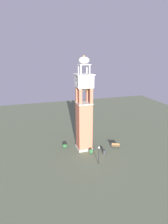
# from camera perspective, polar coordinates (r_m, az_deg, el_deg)

# --- Properties ---
(ground) EXTENTS (80.00, 80.00, 0.00)m
(ground) POSITION_cam_1_polar(r_m,az_deg,el_deg) (39.50, -0.00, -10.75)
(ground) COLOR #5B664C
(clock_tower) EXTENTS (3.25, 3.25, 18.19)m
(clock_tower) POSITION_cam_1_polar(r_m,az_deg,el_deg) (36.56, 0.00, -0.26)
(clock_tower) COLOR #AD5B42
(clock_tower) RESTS_ON ground
(park_bench) EXTENTS (1.13, 1.62, 0.95)m
(park_bench) POSITION_cam_1_polar(r_m,az_deg,el_deg) (39.94, 9.44, -9.89)
(park_bench) COLOR brown
(park_bench) RESTS_ON ground
(lamp_post) EXTENTS (0.36, 0.36, 3.39)m
(lamp_post) POSITION_cam_1_polar(r_m,az_deg,el_deg) (33.35, 4.48, -11.80)
(lamp_post) COLOR black
(lamp_post) RESTS_ON ground
(trash_bin) EXTENTS (0.52, 0.52, 0.80)m
(trash_bin) POSITION_cam_1_polar(r_m,az_deg,el_deg) (37.54, 6.08, -11.77)
(trash_bin) COLOR #2D2D33
(trash_bin) RESTS_ON ground
(shrub_near_entry) EXTENTS (1.05, 1.05, 0.79)m
(shrub_near_entry) POSITION_cam_1_polar(r_m,az_deg,el_deg) (39.76, -5.77, -10.00)
(shrub_near_entry) COLOR #28562D
(shrub_near_entry) RESTS_ON ground
(shrub_left_of_tower) EXTENTS (0.84, 0.84, 0.95)m
(shrub_left_of_tower) POSITION_cam_1_polar(r_m,az_deg,el_deg) (37.43, 2.12, -11.63)
(shrub_left_of_tower) COLOR #28562D
(shrub_left_of_tower) RESTS_ON ground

